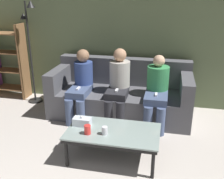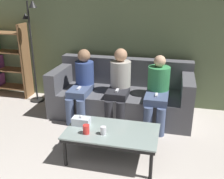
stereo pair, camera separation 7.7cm
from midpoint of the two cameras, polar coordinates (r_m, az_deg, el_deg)
The scene contains 11 objects.
wall_back at distance 4.61m, azimuth 4.14°, elevation 12.57°, with size 12.00×0.06×2.60m.
couch at distance 4.35m, azimuth 2.62°, elevation -1.27°, with size 2.24×0.93×0.88m.
coffee_table at distance 3.17m, azimuth 0.67°, elevation -9.56°, with size 1.10×0.62×0.39m.
cup_near_left at distance 3.06m, azimuth -1.18°, elevation -8.91°, with size 0.07×0.07×0.10m.
cup_near_right at distance 3.08m, azimuth -4.93°, elevation -8.64°, with size 0.08×0.08×0.11m.
tissue_box at distance 3.27m, azimuth -6.04°, elevation -6.88°, with size 0.22×0.12×0.13m.
bookshelf at distance 5.49m, azimuth -22.80°, elevation 5.81°, with size 0.90×0.32×1.40m.
standing_lamp at distance 4.84m, azimuth -16.49°, elevation 9.90°, with size 0.31×0.26×1.80m.
seated_person_left_end at distance 4.19m, azimuth -5.98°, elevation 1.47°, with size 0.31×0.69×1.09m.
seated_person_mid_left at distance 4.06m, azimuth 2.11°, elevation 1.34°, with size 0.32×0.63×1.13m.
seated_person_mid_right at distance 3.98m, azimuth 10.43°, elevation 0.02°, with size 0.33×0.71×1.06m.
Camera 2 is at (0.80, -0.43, 1.95)m, focal length 42.00 mm.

